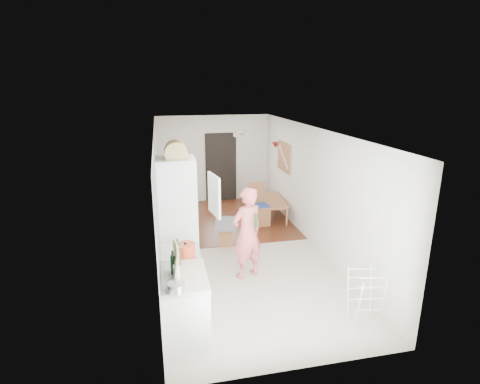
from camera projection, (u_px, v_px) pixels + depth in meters
name	position (u px, v px, depth m)	size (l,w,h in m)	color
room_shell	(239.00, 192.00, 7.50)	(3.20, 7.00, 2.50)	silver
floor	(239.00, 249.00, 7.84)	(3.20, 7.00, 0.01)	#C0B0A1
wood_floor_overlay	(224.00, 219.00, 9.58)	(3.20, 3.30, 0.01)	brown
sage_wall_panel	(156.00, 197.00, 5.13)	(0.02, 3.00, 1.30)	slate
tile_splashback	(160.00, 261.00, 4.81)	(0.02, 1.90, 0.50)	black
doorway_recess	(221.00, 167.00, 10.87)	(0.90, 0.04, 2.00)	black
base_cabinet	(185.00, 307.00, 5.07)	(0.60, 0.90, 0.86)	white
worktop	(183.00, 277.00, 4.94)	(0.62, 0.92, 0.06)	beige
range_cooker	(181.00, 279.00, 5.77)	(0.60, 0.60, 0.88)	white
cooker_top	(180.00, 252.00, 5.64)	(0.60, 0.60, 0.04)	#B6B6B8
fridge_housing	(178.00, 218.00, 6.55)	(0.66, 0.66, 2.15)	white
fridge_door	(214.00, 195.00, 6.26)	(0.56, 0.04, 0.70)	white
fridge_interior	(194.00, 191.00, 6.49)	(0.02, 0.52, 0.66)	white
pinboard	(284.00, 157.00, 9.52)	(0.03, 0.90, 0.70)	tan
pinboard_frame	(284.00, 157.00, 9.51)	(0.01, 0.94, 0.74)	#96663C
wall_sconce	(275.00, 145.00, 10.06)	(0.18, 0.18, 0.16)	maroon
person	(247.00, 225.00, 6.50)	(0.71, 0.47, 1.96)	#D46160
dining_table	(270.00, 210.00, 9.64)	(1.20, 0.67, 0.42)	#96663C
dining_chair	(259.00, 205.00, 9.07)	(0.43, 0.43, 1.03)	#96663C
stool	(226.00, 236.00, 8.04)	(0.29, 0.29, 0.38)	#96663C
grey_drape	(226.00, 224.00, 7.96)	(0.43, 0.43, 0.19)	slate
drying_rack	(365.00, 296.00, 5.43)	(0.39, 0.35, 0.76)	white
bread_bin	(176.00, 152.00, 6.18)	(0.39, 0.37, 0.21)	tan
red_casserole	(186.00, 249.00, 5.48)	(0.30, 0.30, 0.17)	#C23B20
steel_pan	(176.00, 287.00, 4.53)	(0.21, 0.21, 0.11)	#B6B6B8
held_bottle	(256.00, 221.00, 6.33)	(0.06, 0.06, 0.26)	#1B431F
bottle_a	(173.00, 264.00, 4.93)	(0.06, 0.06, 0.27)	#1B431F
bottle_b	(178.00, 254.00, 5.17)	(0.07, 0.07, 0.31)	#1B431F
bottle_c	(177.00, 273.00, 4.76)	(0.08, 0.08, 0.21)	silver
pepper_mill_front	(178.00, 257.00, 5.18)	(0.07, 0.07, 0.24)	tan
pepper_mill_back	(176.00, 251.00, 5.35)	(0.06, 0.06, 0.24)	tan
chopping_boards	(176.00, 262.00, 4.81)	(0.04, 0.31, 0.42)	tan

